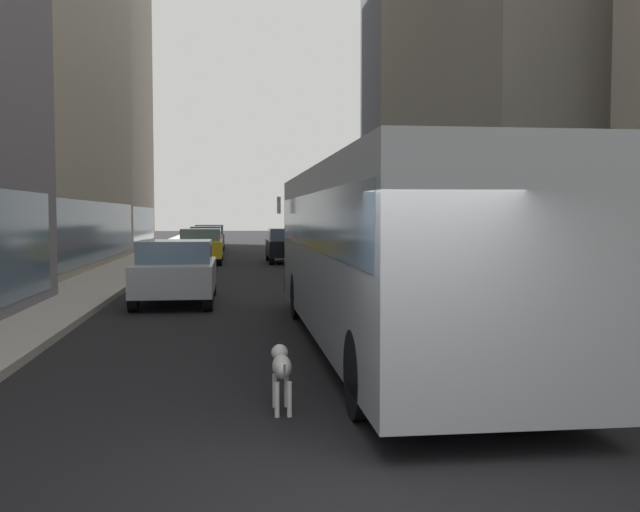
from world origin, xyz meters
TOP-DOWN VIEW (x-y plane):
  - ground_plane at (0.00, 35.00)m, footprint 120.00×120.00m
  - sidewalk_left at (-5.70, 35.00)m, footprint 2.40×110.00m
  - sidewalk_right at (5.70, 35.00)m, footprint 2.40×110.00m
  - building_right_mid at (11.90, 21.05)m, footprint 11.97×15.90m
  - building_right_far at (11.90, 37.01)m, footprint 8.51×14.48m
  - transit_bus at (1.20, 6.23)m, footprint 2.78×11.53m
  - car_grey_wagon at (-2.80, 40.58)m, footprint 1.89×4.57m
  - car_black_suv at (1.20, 28.02)m, footprint 1.81×4.02m
  - car_yellow_taxi at (-2.80, 27.93)m, footprint 1.95×4.41m
  - car_silver_sedan at (-2.80, 12.88)m, footprint 1.94×4.17m
  - car_red_coupe at (-2.80, 34.45)m, footprint 1.76×4.70m
  - box_truck at (2.80, 20.53)m, footprint 2.30×7.50m
  - dalmatian_dog at (-0.81, 2.52)m, footprint 0.22×0.96m

SIDE VIEW (x-z plane):
  - ground_plane at x=0.00m, z-range 0.00..0.00m
  - sidewalk_left at x=-5.70m, z-range 0.00..0.15m
  - sidewalk_right at x=5.70m, z-range 0.00..0.15m
  - dalmatian_dog at x=-0.81m, z-range 0.15..0.87m
  - car_black_suv at x=1.20m, z-range 0.01..1.63m
  - car_silver_sedan at x=-2.80m, z-range 0.01..1.63m
  - car_red_coupe at x=-2.80m, z-range 0.01..1.63m
  - car_yellow_taxi at x=-2.80m, z-range 0.01..1.63m
  - car_grey_wagon at x=-2.80m, z-range 0.01..1.63m
  - box_truck at x=2.80m, z-range 0.14..3.19m
  - transit_bus at x=1.20m, z-range 0.25..3.30m
  - building_right_mid at x=11.90m, z-range -0.01..18.25m
  - building_right_far at x=11.90m, z-range -0.01..27.94m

